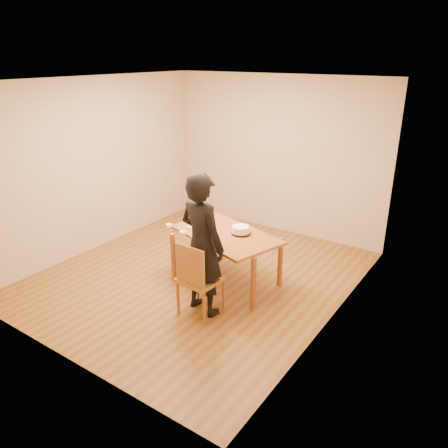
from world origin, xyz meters
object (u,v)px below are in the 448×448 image
Objects in this scene: cake_plate at (241,233)px; dining_chair at (201,279)px; dining_table at (226,235)px; person at (202,245)px; cake at (241,230)px.

dining_chair is at bearing -91.37° from cake_plate.
person is (0.15, -0.73, 0.16)m from dining_table.
dining_chair is 0.44m from person.
dining_table is 0.84m from dining_chair.
person reaches higher than dining_chair.
dining_table is at bearing -149.27° from cake.
cake is at bearing 92.67° from dining_chair.
cake_plate is 0.84m from person.
dining_table reaches higher than dining_chair.
dining_table is 0.21m from cake.
cake reaches higher than dining_table.
person is at bearing -91.45° from cake.
person is at bearing -61.59° from dining_table.
dining_table is 0.76m from person.
person is (-0.02, -0.83, 0.08)m from cake.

